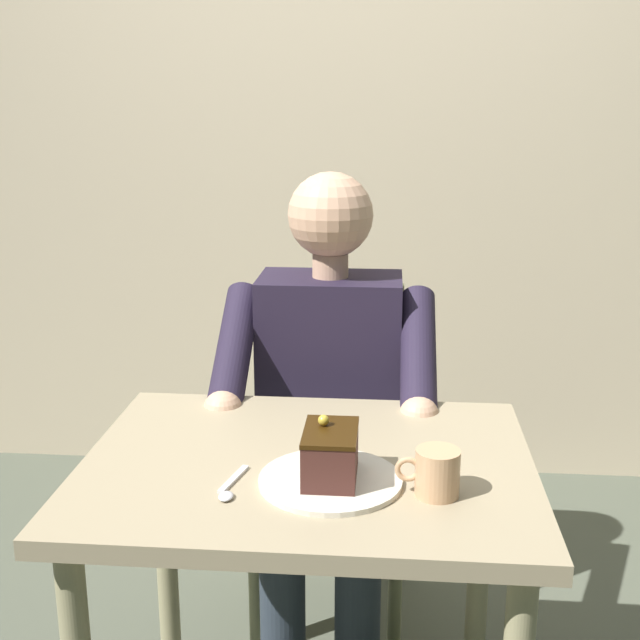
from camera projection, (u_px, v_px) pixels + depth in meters
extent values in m
cube|color=beige|center=(352.00, 70.00, 2.91)|extent=(6.40, 0.12, 3.00)
cube|color=tan|center=(308.00, 468.00, 1.57)|extent=(0.86, 0.67, 0.04)
cylinder|color=#9A916A|center=(479.00, 566.00, 1.90)|extent=(0.05, 0.05, 0.72)
cylinder|color=#9A916A|center=(166.00, 551.00, 1.96)|extent=(0.05, 0.05, 0.72)
cube|color=gray|center=(330.00, 468.00, 2.21)|extent=(0.42, 0.42, 0.04)
cube|color=gray|center=(335.00, 360.00, 2.33)|extent=(0.38, 0.04, 0.45)
cylinder|color=gray|center=(395.00, 581.00, 2.08)|extent=(0.04, 0.04, 0.44)
cylinder|color=gray|center=(255.00, 574.00, 2.11)|extent=(0.04, 0.04, 0.44)
cylinder|color=gray|center=(395.00, 512.00, 2.43)|extent=(0.04, 0.04, 0.44)
cylinder|color=gray|center=(275.00, 507.00, 2.46)|extent=(0.04, 0.04, 0.44)
cube|color=#231B2F|center=(330.00, 374.00, 2.12)|extent=(0.36, 0.22, 0.51)
sphere|color=tan|center=(330.00, 215.00, 2.01)|extent=(0.21, 0.21, 0.21)
cylinder|color=tan|center=(330.00, 265.00, 2.05)|extent=(0.09, 0.09, 0.06)
cylinder|color=#231B2F|center=(418.00, 350.00, 1.94)|extent=(0.08, 0.33, 0.26)
sphere|color=tan|center=(419.00, 416.00, 1.81)|extent=(0.09, 0.09, 0.09)
cylinder|color=#231B2F|center=(235.00, 346.00, 1.98)|extent=(0.08, 0.33, 0.26)
sphere|color=tan|center=(223.00, 410.00, 1.85)|extent=(0.09, 0.09, 0.09)
cylinder|color=#2B343F|center=(362.00, 494.00, 2.07)|extent=(0.13, 0.38, 0.14)
cylinder|color=#2B343F|center=(291.00, 491.00, 2.09)|extent=(0.13, 0.38, 0.14)
cylinder|color=#2B343F|center=(357.00, 616.00, 1.96)|extent=(0.11, 0.11, 0.42)
cylinder|color=#2B343F|center=(283.00, 612.00, 1.98)|extent=(0.11, 0.11, 0.42)
cylinder|color=silver|center=(330.00, 480.00, 1.47)|extent=(0.26, 0.26, 0.01)
cube|color=#48251F|center=(330.00, 456.00, 1.46)|extent=(0.09, 0.14, 0.08)
cube|color=#311D07|center=(330.00, 432.00, 1.45)|extent=(0.10, 0.14, 0.01)
sphere|color=gold|center=(324.00, 420.00, 1.46)|extent=(0.02, 0.02, 0.02)
cylinder|color=tan|center=(437.00, 473.00, 1.42)|extent=(0.08, 0.08, 0.08)
torus|color=tan|center=(408.00, 469.00, 1.42)|extent=(0.05, 0.01, 0.05)
cylinder|color=black|center=(438.00, 453.00, 1.41)|extent=(0.07, 0.07, 0.01)
cube|color=silver|center=(234.00, 479.00, 1.48)|extent=(0.04, 0.11, 0.01)
ellipsoid|color=silver|center=(226.00, 496.00, 1.41)|extent=(0.03, 0.04, 0.01)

